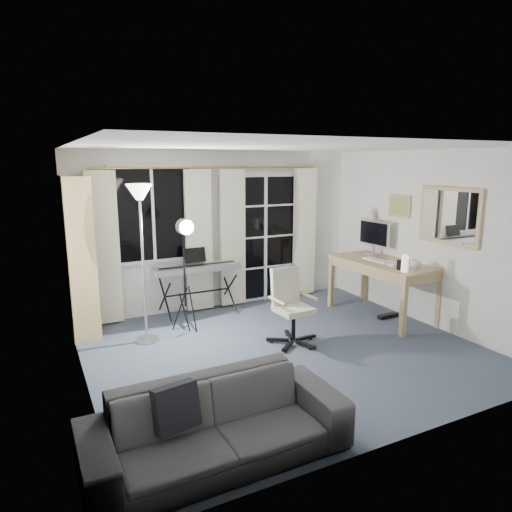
{
  "coord_description": "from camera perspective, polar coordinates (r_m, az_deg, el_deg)",
  "views": [
    {
      "loc": [
        -2.63,
        -4.46,
        2.24
      ],
      "look_at": [
        -0.22,
        0.35,
        1.12
      ],
      "focal_mm": 32.0,
      "sensor_mm": 36.0,
      "label": 1
    }
  ],
  "objects": [
    {
      "name": "wall_mirror",
      "position": [
        6.4,
        23.01,
        4.63
      ],
      "size": [
        0.04,
        0.94,
        0.74
      ],
      "color": "tan",
      "rests_on": "floor"
    },
    {
      "name": "desk",
      "position": [
        6.83,
        15.59,
        -1.47
      ],
      "size": [
        0.86,
        1.59,
        0.83
      ],
      "rotation": [
        0.0,
        0.0,
        0.05
      ],
      "color": "#A28653",
      "rests_on": "floor"
    },
    {
      "name": "mug",
      "position": [
        6.51,
        19.27,
        -0.8
      ],
      "size": [
        0.14,
        0.11,
        0.14
      ],
      "primitive_type": "imported",
      "rotation": [
        0.0,
        0.0,
        0.05
      ],
      "color": "silver",
      "rests_on": "desk"
    },
    {
      "name": "office_chair",
      "position": [
        5.74,
        4.13,
        -5.35
      ],
      "size": [
        0.63,
        0.66,
        0.95
      ],
      "rotation": [
        0.0,
        0.0,
        0.05
      ],
      "color": "black",
      "rests_on": "floor"
    },
    {
      "name": "floor",
      "position": [
        5.65,
        3.62,
        -11.75
      ],
      "size": [
        4.5,
        4.0,
        0.02
      ],
      "primitive_type": "cube",
      "color": "#3D4859",
      "rests_on": "ground"
    },
    {
      "name": "window",
      "position": [
        6.67,
        -12.81,
        5.09
      ],
      "size": [
        1.2,
        0.08,
        1.4
      ],
      "color": "white",
      "rests_on": "floor"
    },
    {
      "name": "keyboard_piano",
      "position": [
        6.7,
        -7.4,
        -1.59
      ],
      "size": [
        1.29,
        0.63,
        0.93
      ],
      "rotation": [
        0.0,
        0.0,
        0.01
      ],
      "color": "black",
      "rests_on": "floor"
    },
    {
      "name": "framed_print",
      "position": [
        7.01,
        17.49,
        5.98
      ],
      "size": [
        0.03,
        0.42,
        0.32
      ],
      "color": "tan",
      "rests_on": "floor"
    },
    {
      "name": "curtains",
      "position": [
        6.91,
        -5.12,
        2.16
      ],
      "size": [
        3.6,
        0.07,
        2.13
      ],
      "color": "gold",
      "rests_on": "floor"
    },
    {
      "name": "sofa",
      "position": [
        3.63,
        -4.92,
        -18.9
      ],
      "size": [
        2.01,
        0.6,
        0.78
      ],
      "rotation": [
        0.0,
        0.0,
        0.01
      ],
      "color": "#2B2B2D",
      "rests_on": "floor"
    },
    {
      "name": "bookshelf",
      "position": [
        6.37,
        -21.56,
        -0.48
      ],
      "size": [
        0.34,
        0.96,
        2.07
      ],
      "rotation": [
        0.0,
        0.0,
        -0.01
      ],
      "color": "tan",
      "rests_on": "floor"
    },
    {
      "name": "french_door",
      "position": [
        7.37,
        1.06,
        2.27
      ],
      "size": [
        1.32,
        0.09,
        2.11
      ],
      "color": "white",
      "rests_on": "floor"
    },
    {
      "name": "monitor",
      "position": [
        7.21,
        14.55,
        2.65
      ],
      "size": [
        0.21,
        0.6,
        0.52
      ],
      "rotation": [
        0.0,
        0.0,
        0.05
      ],
      "color": "silver",
      "rests_on": "desk"
    },
    {
      "name": "desk_clutter",
      "position": [
        6.63,
        16.57,
        -2.61
      ],
      "size": [
        0.47,
        0.96,
        1.05
      ],
      "rotation": [
        0.0,
        0.0,
        0.05
      ],
      "color": "white",
      "rests_on": "desk"
    },
    {
      "name": "torchiere_lamp",
      "position": [
        5.67,
        -14.24,
        4.82
      ],
      "size": [
        0.4,
        0.4,
        1.98
      ],
      "rotation": [
        0.0,
        0.0,
        0.35
      ],
      "color": "#B2B2B7",
      "rests_on": "floor"
    },
    {
      "name": "studio_light",
      "position": [
        5.92,
        -8.89,
        1.96
      ],
      "size": [
        0.3,
        0.31,
        1.56
      ],
      "rotation": [
        0.0,
        0.0,
        0.12
      ],
      "color": "black",
      "rests_on": "floor"
    },
    {
      "name": "wall_shelf",
      "position": [
        7.35,
        14.31,
        4.89
      ],
      "size": [
        0.16,
        0.3,
        0.18
      ],
      "color": "tan",
      "rests_on": "floor"
    }
  ]
}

